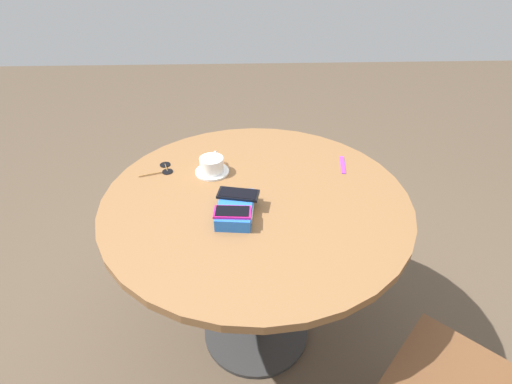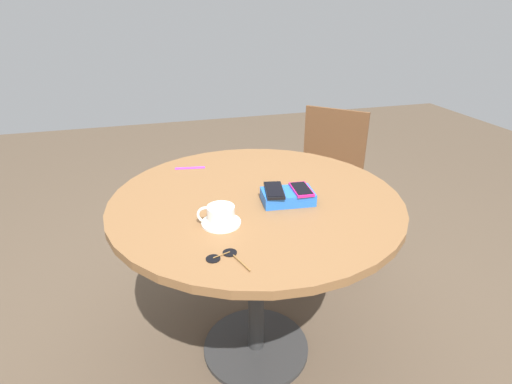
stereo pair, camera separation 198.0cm
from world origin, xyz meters
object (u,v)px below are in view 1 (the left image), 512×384
Objects in this scene: round_table at (256,223)px; lanyard_strap at (343,165)px; saucer at (212,172)px; phone_magenta at (232,212)px; phone_box at (235,209)px; sunglasses at (165,169)px; coffee_cup at (212,164)px; phone_black at (238,194)px.

round_table is 8.34× the size of lanyard_strap.
phone_magenta is at bearing -165.16° from saucer.
phone_box reaches higher than sunglasses.
sunglasses reaches higher than round_table.
saucer reaches higher than lanyard_strap.
saucer reaches higher than round_table.
phone_box is 1.60× the size of phone_magenta.
round_table is 5.58× the size of phone_box.
lanyard_strap is (0.20, -0.36, 0.12)m from round_table.
saucer is at bearing 44.64° from round_table.
sunglasses is (0.03, 0.19, -0.04)m from coffee_cup.
phone_magenta reaches higher than phone_box.
round_table is 0.24m from phone_magenta.
sunglasses is at bearing 81.60° from coffee_cup.
sunglasses is (0.25, 0.29, -0.05)m from phone_black.
phone_black is 1.14× the size of saucer.
phone_black is (-0.05, 0.06, 0.17)m from round_table.
lanyard_strap is at bearing -58.76° from phone_black.
coffee_cup reaches higher than phone_black.
saucer is at bearing 167.47° from coffee_cup.
coffee_cup is at bearing -98.40° from sunglasses.
phone_black reaches higher than round_table.
phone_black is (0.10, -0.02, 0.00)m from phone_magenta.
coffee_cup is 0.94× the size of lanyard_strap.
coffee_cup is (0.27, 0.09, 0.02)m from phone_box.
coffee_cup is 0.20m from sunglasses.
phone_black is at bearing -130.42° from sunglasses.
phone_box is at bearing 168.12° from phone_black.
phone_black is at bearing 121.24° from lanyard_strap.
phone_box is 1.58× the size of coffee_cup.
round_table is 7.34× the size of phone_black.
phone_magenta is 0.33m from coffee_cup.
phone_magenta reaches higher than round_table.
lanyard_strap is (0.04, -0.52, -0.00)m from saucer.
round_table is 0.29m from coffee_cup.
saucer is 0.19m from sunglasses.
phone_magenta and phone_black have the same top height.
coffee_cup is at bearing 18.72° from phone_box.
round_table is 8.39× the size of saucer.
phone_magenta is 0.33m from saucer.
phone_magenta is at bearing 151.45° from round_table.
phone_box is 0.41m from sunglasses.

